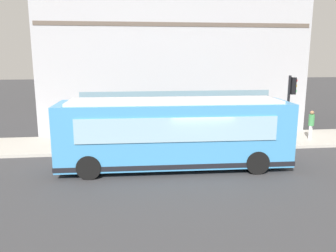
# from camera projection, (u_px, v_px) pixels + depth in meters

# --- Properties ---
(ground) EXTENTS (120.00, 120.00, 0.00)m
(ground) POSITION_uv_depth(u_px,v_px,m) (197.00, 168.00, 15.12)
(ground) COLOR #38383A
(sidewalk_curb) EXTENTS (3.79, 40.00, 0.15)m
(sidewalk_curb) POSITION_uv_depth(u_px,v_px,m) (181.00, 142.00, 19.47)
(sidewalk_curb) COLOR #B2ADA3
(sidewalk_curb) RESTS_ON ground
(building_corner) EXTENTS (8.32, 16.71, 12.21)m
(building_corner) POSITION_uv_depth(u_px,v_px,m) (169.00, 39.00, 24.10)
(building_corner) COLOR #A8A8AD
(building_corner) RESTS_ON ground
(city_bus_nearside) EXTENTS (2.81, 10.10, 3.07)m
(city_bus_nearside) POSITION_uv_depth(u_px,v_px,m) (174.00, 134.00, 14.97)
(city_bus_nearside) COLOR #3F8CC6
(city_bus_nearside) RESTS_ON ground
(traffic_light_near_corner) EXTENTS (0.32, 0.49, 3.74)m
(traffic_light_near_corner) POSITION_uv_depth(u_px,v_px,m) (291.00, 97.00, 18.18)
(traffic_light_near_corner) COLOR black
(traffic_light_near_corner) RESTS_ON sidewalk_curb
(fire_hydrant) EXTENTS (0.35, 0.35, 0.74)m
(fire_hydrant) POSITION_uv_depth(u_px,v_px,m) (240.00, 128.00, 21.12)
(fire_hydrant) COLOR red
(fire_hydrant) RESTS_ON sidewalk_curb
(pedestrian_by_light_pole) EXTENTS (0.32, 0.32, 1.64)m
(pedestrian_by_light_pole) POSITION_uv_depth(u_px,v_px,m) (277.00, 121.00, 20.43)
(pedestrian_by_light_pole) COLOR #B23338
(pedestrian_by_light_pole) RESTS_ON sidewalk_curb
(pedestrian_walking_along_curb) EXTENTS (0.32, 0.32, 1.68)m
(pedestrian_walking_along_curb) POSITION_uv_depth(u_px,v_px,m) (311.00, 123.00, 19.57)
(pedestrian_walking_along_curb) COLOR silver
(pedestrian_walking_along_curb) RESTS_ON sidewalk_curb
(pedestrian_near_building_entrance) EXTENTS (0.32, 0.32, 1.75)m
(pedestrian_near_building_entrance) POSITION_uv_depth(u_px,v_px,m) (116.00, 126.00, 18.53)
(pedestrian_near_building_entrance) COLOR #3F8C4C
(pedestrian_near_building_entrance) RESTS_ON sidewalk_curb
(pedestrian_near_hydrant) EXTENTS (0.32, 0.32, 1.64)m
(pedestrian_near_hydrant) POSITION_uv_depth(u_px,v_px,m) (59.00, 127.00, 18.68)
(pedestrian_near_hydrant) COLOR #B23338
(pedestrian_near_hydrant) RESTS_ON sidewalk_curb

